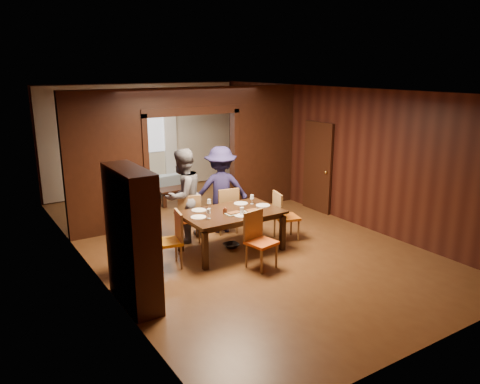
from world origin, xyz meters
TOP-DOWN VIEW (x-y plane):
  - floor at (0.00, 0.00)m, footprint 9.00×9.00m
  - ceiling at (0.00, 0.00)m, footprint 5.50×9.00m
  - room_walls at (0.00, 1.89)m, footprint 5.52×9.01m
  - person_purple at (-2.06, -0.50)m, footprint 0.50×0.67m
  - person_grey at (-0.84, 0.37)m, footprint 1.09×0.99m
  - person_navy at (0.07, 0.48)m, footprint 1.31×1.05m
  - sofa at (0.04, 3.85)m, footprint 2.02×0.96m
  - serving_bowl at (-0.24, -0.43)m, footprint 0.30×0.30m
  - dining_table at (-0.32, -0.56)m, footprint 1.79×1.12m
  - coffee_table at (0.06, 2.81)m, footprint 0.80×0.50m
  - chair_left at (-1.61, -0.61)m, footprint 0.52×0.52m
  - chair_right at (0.91, -0.64)m, footprint 0.54×0.54m
  - chair_far_l at (-0.76, 0.31)m, footprint 0.56×0.56m
  - chair_far_r at (0.10, 0.36)m, footprint 0.50×0.50m
  - chair_near at (-0.29, -1.49)m, footprint 0.52×0.52m
  - hutch at (-2.53, -1.50)m, footprint 0.40×1.20m
  - door_right at (2.70, 0.50)m, footprint 0.06×0.90m
  - window_far at (0.00, 4.44)m, footprint 1.20×0.03m
  - curtain_left at (-0.75, 4.40)m, footprint 0.35×0.06m
  - curtain_right at (0.75, 4.40)m, footprint 0.35×0.06m
  - plate_left at (-0.99, -0.54)m, footprint 0.27×0.27m
  - plate_far_l at (-0.79, -0.19)m, footprint 0.27×0.27m
  - plate_far_r at (0.10, -0.23)m, footprint 0.27×0.27m
  - plate_right at (0.38, -0.57)m, footprint 0.27×0.27m
  - plate_near at (-0.29, -0.87)m, footprint 0.27×0.27m
  - platter_a at (-0.36, -0.72)m, footprint 0.30×0.20m
  - platter_b at (-0.00, -0.77)m, footprint 0.30×0.20m
  - wineglass_left at (-0.87, -0.70)m, footprint 0.08×0.08m
  - wineglass_far at (-0.57, -0.18)m, footprint 0.08×0.08m
  - wineglass_right at (0.28, -0.36)m, footprint 0.08×0.08m
  - tumbler at (-0.26, -0.84)m, footprint 0.07×0.07m
  - condiment_jar at (-0.47, -0.59)m, footprint 0.08×0.08m

SIDE VIEW (x-z plane):
  - floor at x=0.00m, z-range 0.00..0.00m
  - coffee_table at x=0.06m, z-range 0.00..0.40m
  - sofa at x=0.04m, z-range 0.00..0.57m
  - dining_table at x=-0.32m, z-range 0.00..0.76m
  - chair_left at x=-1.61m, z-range 0.00..0.97m
  - chair_right at x=0.91m, z-range 0.00..0.97m
  - chair_far_l at x=-0.76m, z-range 0.00..0.97m
  - chair_far_r at x=0.10m, z-range 0.00..0.97m
  - chair_near at x=-0.29m, z-range 0.00..0.97m
  - plate_left at x=-0.99m, z-range 0.76..0.77m
  - plate_far_l at x=-0.79m, z-range 0.76..0.77m
  - plate_far_r at x=0.10m, z-range 0.76..0.77m
  - plate_right at x=0.38m, z-range 0.76..0.77m
  - plate_near at x=-0.29m, z-range 0.76..0.77m
  - platter_a at x=-0.36m, z-range 0.76..0.80m
  - platter_b at x=0.00m, z-range 0.76..0.80m
  - serving_bowl at x=-0.24m, z-range 0.76..0.83m
  - condiment_jar at x=-0.47m, z-range 0.76..0.87m
  - tumbler at x=-0.26m, z-range 0.76..0.90m
  - person_purple at x=-2.06m, z-range 0.00..1.67m
  - wineglass_left at x=-0.87m, z-range 0.76..0.94m
  - wineglass_far at x=-0.57m, z-range 0.76..0.94m
  - wineglass_right at x=0.28m, z-range 0.76..0.94m
  - person_navy at x=0.07m, z-range 0.00..1.78m
  - person_grey at x=-0.84m, z-range 0.00..1.83m
  - hutch at x=-2.53m, z-range 0.00..2.00m
  - door_right at x=2.70m, z-range 0.00..2.10m
  - curtain_left at x=-0.75m, z-range 0.05..2.45m
  - curtain_right at x=0.75m, z-range 0.05..2.45m
  - room_walls at x=0.00m, z-range 0.06..2.96m
  - window_far at x=0.00m, z-range 1.05..2.35m
  - ceiling at x=0.00m, z-range 2.89..2.91m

